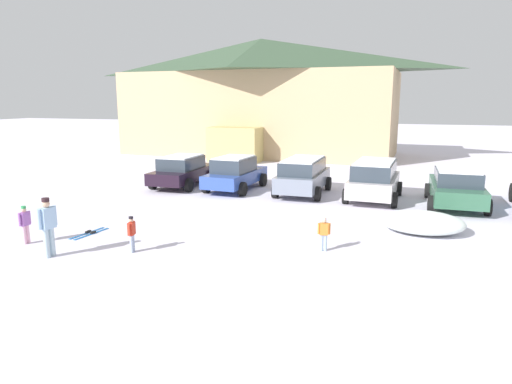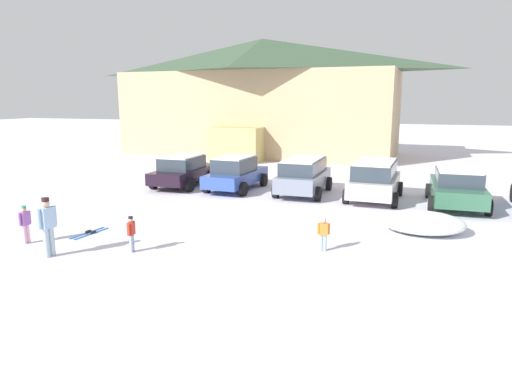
% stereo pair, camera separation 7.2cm
% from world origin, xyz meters
% --- Properties ---
extents(ground, '(160.00, 160.00, 0.00)m').
position_xyz_m(ground, '(0.00, 0.00, 0.00)').
color(ground, silver).
extents(ski_lodge, '(21.52, 11.37, 8.91)m').
position_xyz_m(ski_lodge, '(-5.00, 28.37, 4.51)').
color(ski_lodge, tan).
rests_on(ski_lodge, ground).
extents(parked_black_sedan, '(2.21, 4.54, 1.54)m').
position_xyz_m(parked_black_sedan, '(-4.28, 13.63, 0.79)').
color(parked_black_sedan, black).
rests_on(parked_black_sedan, ground).
extents(parked_blue_hatchback, '(2.22, 4.30, 1.62)m').
position_xyz_m(parked_blue_hatchback, '(-1.41, 13.50, 0.82)').
color(parked_blue_hatchback, '#2E4A9D').
rests_on(parked_blue_hatchback, ground).
extents(parked_grey_wagon, '(2.12, 4.16, 1.66)m').
position_xyz_m(parked_grey_wagon, '(1.91, 13.54, 0.90)').
color(parked_grey_wagon, slate).
rests_on(parked_grey_wagon, ground).
extents(parked_silver_wagon, '(2.31, 4.18, 1.70)m').
position_xyz_m(parked_silver_wagon, '(5.09, 13.34, 0.92)').
color(parked_silver_wagon, beige).
rests_on(parked_silver_wagon, ground).
extents(parked_green_coupe, '(2.28, 4.46, 1.57)m').
position_xyz_m(parked_green_coupe, '(8.36, 13.13, 0.80)').
color(parked_green_coupe, '#316147').
rests_on(parked_green_coupe, ground).
extents(skier_child_in_purple_jacket, '(0.17, 0.43, 1.16)m').
position_xyz_m(skier_child_in_purple_jacket, '(-4.33, 3.62, 0.66)').
color(skier_child_in_purple_jacket, '#E1A8C0').
rests_on(skier_child_in_purple_jacket, ground).
extents(skier_adult_in_blue_parka, '(0.28, 0.62, 1.67)m').
position_xyz_m(skier_adult_in_blue_parka, '(-2.78, 2.89, 0.94)').
color(skier_adult_in_blue_parka, '#9DB7C5').
rests_on(skier_adult_in_blue_parka, ground).
extents(skier_child_in_orange_jacket, '(0.36, 0.20, 0.99)m').
position_xyz_m(skier_child_in_orange_jacket, '(4.30, 5.81, 0.56)').
color(skier_child_in_orange_jacket, '#94ADC9').
rests_on(skier_child_in_orange_jacket, ground).
extents(skier_child_in_red_jacket, '(0.20, 0.38, 1.05)m').
position_xyz_m(skier_child_in_red_jacket, '(-0.85, 3.96, 0.59)').
color(skier_child_in_red_jacket, '#9AA8C4').
rests_on(skier_child_in_red_jacket, ground).
extents(pair_of_skis, '(0.46, 1.49, 0.08)m').
position_xyz_m(pair_of_skis, '(-3.22, 5.09, 0.02)').
color(pair_of_skis, '#1F68B6').
rests_on(pair_of_skis, ground).
extents(plowed_snow_pile, '(2.71, 2.17, 0.65)m').
position_xyz_m(plowed_snow_pile, '(6.99, 8.79, 0.32)').
color(plowed_snow_pile, white).
rests_on(plowed_snow_pile, ground).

